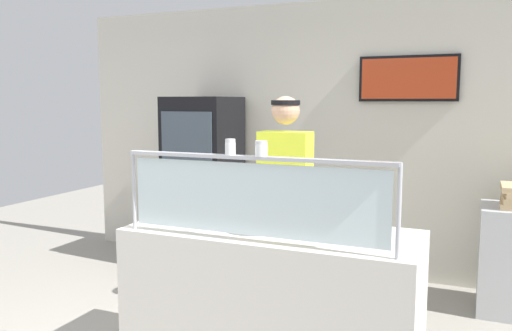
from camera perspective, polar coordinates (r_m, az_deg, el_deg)
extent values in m
cube|color=beige|center=(5.21, 10.77, 2.86)|extent=(6.16, 0.08, 2.70)
cube|color=black|center=(5.05, 16.37, 9.16)|extent=(0.90, 0.04, 0.42)
cube|color=#B23819|center=(5.03, 16.34, 9.17)|extent=(0.85, 0.01, 0.37)
cube|color=silver|center=(3.31, 1.77, -15.07)|extent=(1.76, 0.73, 0.95)
cylinder|color=#B2B5BC|center=(3.22, -13.25, -2.64)|extent=(0.02, 0.02, 0.48)
cylinder|color=#B2B5BC|center=(2.63, 15.41, -4.89)|extent=(0.02, 0.02, 0.48)
cube|color=silver|center=(2.84, -0.42, -3.77)|extent=(1.50, 0.01, 0.40)
cube|color=#B2B5BC|center=(2.80, -0.42, 0.86)|extent=(1.56, 0.06, 0.02)
cylinder|color=#9EA0A8|center=(3.22, 0.08, -6.72)|extent=(0.44, 0.44, 0.01)
cylinder|color=tan|center=(3.21, 0.08, -6.46)|extent=(0.42, 0.42, 0.02)
cylinder|color=#D65B2D|center=(3.21, 0.08, -6.25)|extent=(0.36, 0.36, 0.01)
cube|color=#ADAFB7|center=(3.19, -0.16, -6.21)|extent=(0.15, 0.29, 0.01)
cylinder|color=white|center=(2.85, -2.84, 1.88)|extent=(0.06, 0.06, 0.07)
cylinder|color=white|center=(2.85, -2.84, 1.66)|extent=(0.05, 0.05, 0.05)
cylinder|color=silver|center=(2.85, -2.84, 2.76)|extent=(0.06, 0.06, 0.02)
cylinder|color=white|center=(2.78, 0.58, 1.69)|extent=(0.07, 0.07, 0.07)
cylinder|color=red|center=(2.78, 0.58, 1.49)|extent=(0.06, 0.06, 0.04)
cylinder|color=silver|center=(2.77, 0.58, 2.56)|extent=(0.06, 0.06, 0.02)
cylinder|color=#23232D|center=(4.08, 1.67, -10.75)|extent=(0.13, 0.13, 0.95)
cylinder|color=#23232D|center=(4.00, 4.66, -11.10)|extent=(0.13, 0.13, 0.95)
cube|color=#D8EA33|center=(3.87, 3.23, -0.32)|extent=(0.38, 0.21, 0.55)
sphere|color=tan|center=(3.84, 3.27, 6.06)|extent=(0.21, 0.21, 0.21)
cylinder|color=black|center=(3.84, 3.28, 6.92)|extent=(0.21, 0.21, 0.04)
cylinder|color=tan|center=(3.62, 4.71, -2.37)|extent=(0.08, 0.34, 0.08)
cube|color=black|center=(5.37, -5.75, -1.95)|extent=(0.65, 0.65, 1.77)
cube|color=#38424C|center=(5.08, -7.58, -2.10)|extent=(0.55, 0.02, 1.41)
cylinder|color=green|center=(5.24, -8.45, -1.24)|extent=(0.06, 0.06, 0.20)
cylinder|color=red|center=(5.16, -6.97, -1.34)|extent=(0.06, 0.06, 0.20)
cylinder|color=blue|center=(5.08, -5.45, -1.45)|extent=(0.06, 0.06, 0.20)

